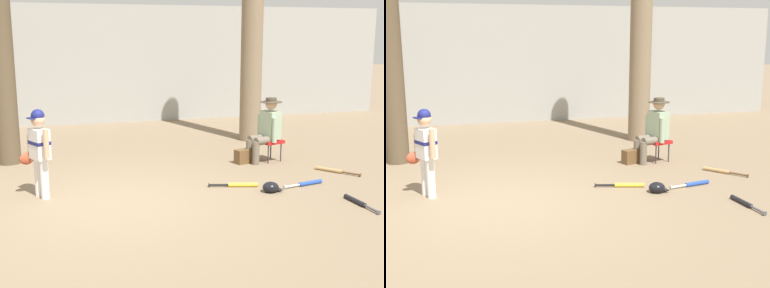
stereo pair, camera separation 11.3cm
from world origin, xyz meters
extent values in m
plane|color=#7F6B51|center=(0.00, 0.00, 0.00)|extent=(60.00, 60.00, 0.00)
cube|color=#9E9E99|center=(0.00, 7.08, 1.57)|extent=(18.00, 0.36, 3.14)
cone|color=brown|center=(-1.56, 2.94, 0.00)|extent=(0.60, 0.60, 0.25)
cylinder|color=#7F6B51|center=(3.57, 3.71, 2.90)|extent=(0.48, 0.48, 5.80)
cone|color=#7F6B51|center=(3.57, 3.71, 0.00)|extent=(0.77, 0.77, 0.29)
cylinder|color=white|center=(-0.93, 0.58, 0.29)|extent=(0.12, 0.12, 0.58)
cylinder|color=white|center=(-1.02, 0.74, 0.29)|extent=(0.12, 0.12, 0.58)
cube|color=white|center=(-0.98, 0.66, 0.80)|extent=(0.32, 0.36, 0.44)
cube|color=navy|center=(-0.98, 0.66, 0.82)|extent=(0.33, 0.37, 0.05)
sphere|color=tan|center=(-0.98, 0.66, 1.15)|extent=(0.20, 0.20, 0.20)
sphere|color=navy|center=(-0.98, 0.66, 1.21)|extent=(0.19, 0.19, 0.19)
cube|color=navy|center=(-1.06, 0.62, 1.19)|extent=(0.15, 0.17, 0.02)
cylinder|color=tan|center=(-0.88, 0.43, 0.84)|extent=(0.11, 0.11, 0.42)
cylinder|color=tan|center=(-1.11, 0.82, 0.72)|extent=(0.11, 0.11, 0.40)
ellipsoid|color=#AD472D|center=(-1.17, 0.81, 0.56)|extent=(0.25, 0.21, 0.18)
cube|color=red|center=(3.16, 1.76, 0.38)|extent=(0.48, 0.48, 0.06)
cylinder|color=#333338|center=(3.05, 1.58, 0.19)|extent=(0.02, 0.02, 0.38)
cylinder|color=#333338|center=(2.98, 1.87, 0.19)|extent=(0.02, 0.02, 0.38)
cylinder|color=#333338|center=(3.34, 1.65, 0.19)|extent=(0.02, 0.02, 0.38)
cylinder|color=#333338|center=(3.27, 1.94, 0.19)|extent=(0.02, 0.02, 0.38)
cylinder|color=#6B6051|center=(2.80, 1.57, 0.21)|extent=(0.13, 0.13, 0.43)
cylinder|color=#6B6051|center=(2.75, 1.76, 0.21)|extent=(0.13, 0.13, 0.43)
cylinder|color=#6B6051|center=(2.99, 1.62, 0.43)|extent=(0.42, 0.24, 0.15)
cylinder|color=#6B6051|center=(2.94, 1.81, 0.43)|extent=(0.42, 0.24, 0.15)
cube|color=#99B293|center=(3.16, 1.76, 0.69)|extent=(0.32, 0.41, 0.52)
cylinder|color=#99B293|center=(3.14, 1.53, 0.63)|extent=(0.11, 0.11, 0.46)
cylinder|color=#99B293|center=(3.03, 1.96, 0.63)|extent=(0.11, 0.11, 0.46)
sphere|color=tan|center=(3.16, 1.76, 1.09)|extent=(0.22, 0.22, 0.22)
cylinder|color=#4C4233|center=(3.16, 1.76, 1.12)|extent=(0.40, 0.40, 0.02)
cylinder|color=#4C4233|center=(3.16, 1.76, 1.16)|extent=(0.20, 0.20, 0.09)
cube|color=brown|center=(2.62, 1.72, 0.13)|extent=(0.38, 0.27, 0.26)
cylinder|color=black|center=(3.28, -0.85, 0.03)|extent=(0.08, 0.45, 0.07)
cylinder|color=#4C4C51|center=(3.29, -1.22, 0.03)|extent=(0.04, 0.30, 0.03)
cylinder|color=#4C4C51|center=(3.30, -1.37, 0.03)|extent=(0.06, 0.02, 0.06)
cylinder|color=#2347AD|center=(3.11, 0.12, 0.03)|extent=(0.44, 0.15, 0.07)
cylinder|color=silver|center=(2.75, 0.05, 0.03)|extent=(0.29, 0.09, 0.03)
cylinder|color=silver|center=(2.61, 0.02, 0.03)|extent=(0.03, 0.06, 0.06)
cylinder|color=yellow|center=(2.04, 0.32, 0.03)|extent=(0.46, 0.18, 0.07)
cylinder|color=black|center=(1.67, 0.42, 0.03)|extent=(0.30, 0.11, 0.03)
cylinder|color=black|center=(1.53, 0.46, 0.03)|extent=(0.03, 0.06, 0.06)
cylinder|color=tan|center=(3.83, 0.75, 0.03)|extent=(0.33, 0.43, 0.07)
cylinder|color=brown|center=(4.06, 0.43, 0.03)|extent=(0.21, 0.28, 0.03)
cylinder|color=brown|center=(4.15, 0.30, 0.03)|extent=(0.06, 0.05, 0.06)
ellipsoid|color=black|center=(2.35, -0.05, 0.07)|extent=(0.25, 0.23, 0.17)
cube|color=black|center=(2.47, -0.05, 0.03)|extent=(0.10, 0.13, 0.02)
camera|label=1|loc=(-0.84, -6.74, 2.32)|focal=47.13mm
camera|label=2|loc=(-0.74, -6.77, 2.32)|focal=47.13mm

